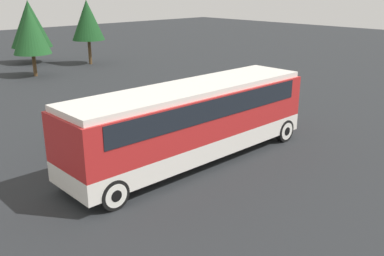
# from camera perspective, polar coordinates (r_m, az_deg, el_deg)

# --- Properties ---
(ground_plane) EXTENTS (120.00, 120.00, 0.00)m
(ground_plane) POSITION_cam_1_polar(r_m,az_deg,el_deg) (17.18, -0.00, -4.39)
(ground_plane) COLOR #26282B
(tour_bus) EXTENTS (10.82, 2.67, 3.08)m
(tour_bus) POSITION_cam_1_polar(r_m,az_deg,el_deg) (16.62, 0.24, 1.60)
(tour_bus) COLOR silver
(tour_bus) RESTS_ON ground_plane
(parked_car_near) EXTENTS (4.60, 1.85, 1.27)m
(parked_car_near) POSITION_cam_1_polar(r_m,az_deg,el_deg) (23.75, -4.01, 3.69)
(parked_car_near) COLOR silver
(parked_car_near) RESTS_ON ground_plane
(parked_car_mid) EXTENTS (4.17, 1.83, 1.52)m
(parked_car_mid) POSITION_cam_1_polar(r_m,az_deg,el_deg) (20.15, -10.22, 1.06)
(parked_car_mid) COLOR #BCBCC1
(parked_car_mid) RESTS_ON ground_plane
(tree_left) EXTENTS (2.82, 2.82, 5.57)m
(tree_left) POSITION_cam_1_polar(r_m,az_deg,el_deg) (39.49, -13.77, 13.79)
(tree_left) COLOR brown
(tree_left) RESTS_ON ground_plane
(tree_center) EXTENTS (2.81, 2.81, 5.30)m
(tree_center) POSITION_cam_1_polar(r_m,az_deg,el_deg) (35.22, -20.74, 12.09)
(tree_center) COLOR brown
(tree_center) RESTS_ON ground_plane
(tree_right) EXTENTS (3.56, 3.56, 5.51)m
(tree_right) POSITION_cam_1_polar(r_m,az_deg,el_deg) (41.58, -20.81, 12.84)
(tree_right) COLOR brown
(tree_right) RESTS_ON ground_plane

